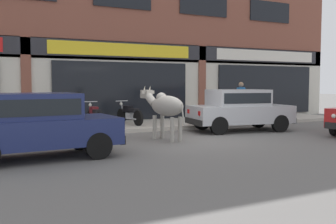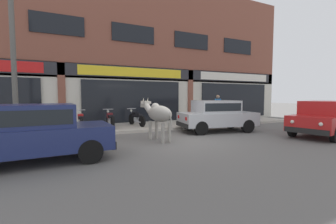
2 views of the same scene
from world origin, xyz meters
name	(u,v)px [view 2 (image 2 of 2)]	position (x,y,z in m)	size (l,w,h in m)	color
ground_plane	(176,140)	(0.00, 0.00, 0.00)	(90.00, 90.00, 0.00)	#605E5B
sidewalk	(143,126)	(0.00, 3.75, 0.07)	(19.00, 3.09, 0.13)	#B7AFA3
shop_building	(132,54)	(-0.01, 5.55, 4.15)	(23.00, 1.40, 8.74)	brown
cow	(158,114)	(-0.65, 0.21, 1.01)	(0.76, 2.14, 1.61)	#9E998E
car_0	(36,130)	(-4.50, -1.04, 0.81)	(3.66, 1.72, 1.46)	black
car_1	(217,114)	(2.67, 0.99, 0.81)	(3.78, 2.16, 1.46)	black
car_2	(324,117)	(5.96, -1.92, 0.81)	(3.81, 2.26, 1.46)	black
motorcycle_0	(81,121)	(-3.09, 3.60, 0.52)	(0.52, 1.81, 0.88)	black
motorcycle_1	(110,119)	(-1.73, 3.65, 0.52)	(0.52, 1.81, 0.88)	black
motorcycle_2	(137,118)	(-0.36, 3.73, 0.52)	(0.53, 1.81, 0.88)	black
pedestrian	(218,106)	(4.18, 2.83, 1.12)	(0.32, 0.50, 1.60)	#2D2D33
utility_pole	(13,57)	(-5.41, 2.50, 3.10)	(0.18, 0.18, 5.93)	#595651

